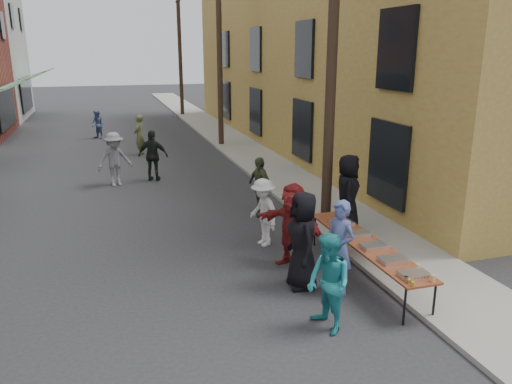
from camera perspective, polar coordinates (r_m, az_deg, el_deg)
ground at (r=9.52m, az=-8.72°, el=-12.43°), size 120.00×120.00×0.00m
sidewalk at (r=24.50m, az=-2.39°, el=5.52°), size 2.20×60.00×0.10m
building_ochre at (r=25.43m, az=12.12°, el=16.78°), size 10.00×28.00×10.00m
utility_pole_near at (r=12.53m, az=8.71°, el=15.82°), size 0.26×0.26×9.00m
utility_pole_mid at (r=23.93m, az=-4.20°, el=15.95°), size 0.26×0.26×9.00m
utility_pole_far at (r=35.72m, az=-8.70°, el=15.82°), size 0.26×0.26×9.00m
serving_table at (r=10.36m, az=12.45°, el=-5.84°), size 0.70×4.00×0.75m
catering_tray_sausage at (r=9.06m, az=17.59°, el=-8.99°), size 0.50×0.33×0.08m
catering_tray_foil_b at (r=9.55m, az=15.40°, el=-7.49°), size 0.50×0.33×0.08m
catering_tray_buns at (r=10.10m, az=13.30°, el=-6.03°), size 0.50×0.33×0.08m
catering_tray_foil_d at (r=10.66m, az=11.43°, el=-4.71°), size 0.50×0.33×0.08m
catering_tray_buns_end at (r=11.24m, az=9.75°, el=-3.52°), size 0.50×0.33×0.08m
condiment_jar_a at (r=8.72m, az=17.50°, el=-9.99°), size 0.07×0.07×0.08m
condiment_jar_b at (r=8.79m, az=17.13°, el=-9.73°), size 0.07×0.07×0.08m
condiment_jar_c at (r=8.87m, az=16.77°, el=-9.47°), size 0.07×0.07×0.08m
cup_stack at (r=8.98m, az=19.57°, el=-9.27°), size 0.08×0.08×0.12m
guest_front_a at (r=9.66m, az=5.37°, el=-5.52°), size 0.67×0.98×1.93m
guest_front_b at (r=9.54m, az=9.49°, el=-6.29°), size 0.66×0.78×1.83m
guest_front_c at (r=8.31m, az=8.29°, el=-10.34°), size 0.77×0.91×1.67m
guest_front_d at (r=11.73m, az=0.85°, el=-2.33°), size 0.82×1.15×1.62m
guest_front_e at (r=13.96m, az=0.40°, el=0.71°), size 0.68×1.04×1.64m
guest_queue_back at (r=10.56m, az=4.16°, el=-3.85°), size 1.29×1.77×1.85m
server at (r=12.57m, az=10.43°, el=-0.12°), size 0.95×1.12×1.94m
passerby_left at (r=17.58m, az=-15.85°, el=3.62°), size 1.34×1.03×1.84m
passerby_mid at (r=17.95m, az=-11.68°, el=4.09°), size 1.14×0.80×1.80m
passerby_right at (r=22.51m, az=-13.18°, el=6.35°), size 0.66×0.77×1.78m
passerby_far at (r=27.41m, az=-17.63°, el=7.36°), size 0.90×0.90×1.47m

